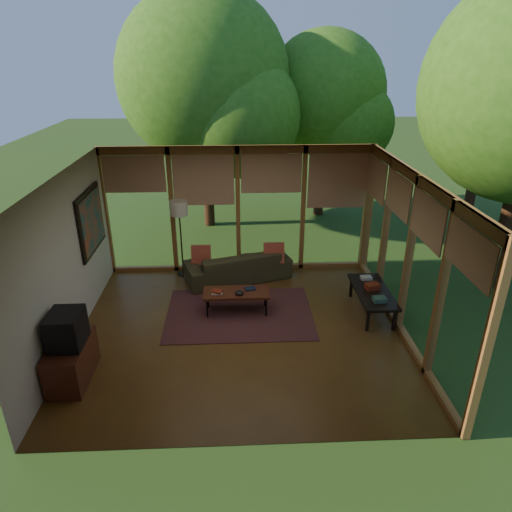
{
  "coord_description": "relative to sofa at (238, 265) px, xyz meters",
  "views": [
    {
      "loc": [
        -0.05,
        -6.64,
        4.39
      ],
      "look_at": [
        0.29,
        0.7,
        1.1
      ],
      "focal_mm": 32.0,
      "sensor_mm": 36.0,
      "label": 1
    }
  ],
  "objects": [
    {
      "name": "console_book_b",
      "position": [
        2.43,
        -1.44,
        0.2
      ],
      "size": [
        0.27,
        0.22,
        0.11
      ],
      "primitive_type": "cube",
      "rotation": [
        0.0,
        0.0,
        0.23
      ],
      "color": "maroon",
      "rests_on": "side_console"
    },
    {
      "name": "rug",
      "position": [
        0.01,
        -1.43,
        -0.31
      ],
      "size": [
        2.65,
        1.87,
        0.01
      ],
      "primitive_type": "cube",
      "color": "maroon",
      "rests_on": "floor"
    },
    {
      "name": "media_cabinet",
      "position": [
        -2.44,
        -3.12,
        -0.01
      ],
      "size": [
        0.5,
        1.0,
        0.6
      ],
      "primitive_type": "cube",
      "color": "#562517",
      "rests_on": "floor"
    },
    {
      "name": "tree_nw",
      "position": [
        -0.75,
        3.46,
        3.47
      ],
      "size": [
        4.27,
        4.27,
        5.93
      ],
      "color": "#3A2115",
      "rests_on": "ground"
    },
    {
      "name": "ceiling",
      "position": [
        0.03,
        -2.0,
        2.39
      ],
      "size": [
        5.5,
        5.5,
        0.0
      ],
      "primitive_type": "plane",
      "rotation": [
        3.14,
        0.0,
        0.0
      ],
      "color": "silver",
      "rests_on": "ground"
    },
    {
      "name": "wall_front",
      "position": [
        0.03,
        -4.5,
        1.04
      ],
      "size": [
        5.5,
        0.04,
        2.7
      ],
      "primitive_type": "cube",
      "color": "silver",
      "rests_on": "ground"
    },
    {
      "name": "tree_far",
      "position": [
        6.6,
        3.47,
        3.07
      ],
      "size": [
        3.0,
        3.0,
        4.9
      ],
      "color": "#3A2115",
      "rests_on": "ground"
    },
    {
      "name": "sofa",
      "position": [
        0.0,
        0.0,
        0.0
      ],
      "size": [
        2.31,
        1.46,
        0.63
      ],
      "primitive_type": "imported",
      "rotation": [
        0.0,
        0.0,
        3.45
      ],
      "color": "#3D371E",
      "rests_on": "floor"
    },
    {
      "name": "side_console",
      "position": [
        2.43,
        -1.49,
        0.1
      ],
      "size": [
        0.6,
        1.4,
        0.46
      ],
      "color": "black",
      "rests_on": "floor"
    },
    {
      "name": "floor",
      "position": [
        0.03,
        -2.0,
        -0.31
      ],
      "size": [
        5.5,
        5.5,
        0.0
      ],
      "primitive_type": "plane",
      "color": "brown",
      "rests_on": "ground"
    },
    {
      "name": "pillow_right",
      "position": [
        0.75,
        -0.05,
        0.28
      ],
      "size": [
        0.42,
        0.22,
        0.44
      ],
      "primitive_type": "cube",
      "rotation": [
        -0.21,
        0.0,
        0.0
      ],
      "color": "maroon",
      "rests_on": "sofa"
    },
    {
      "name": "ct_bowl",
      "position": [
        0.01,
        -1.46,
        0.15
      ],
      "size": [
        0.16,
        0.16,
        0.07
      ],
      "primitive_type": "ellipsoid",
      "color": "black",
      "rests_on": "coffee_table"
    },
    {
      "name": "exterior_lawn",
      "position": [
        8.03,
        6.0,
        -0.32
      ],
      "size": [
        40.0,
        40.0,
        0.0
      ],
      "primitive_type": "plane",
      "color": "#2B4B1C",
      "rests_on": "ground"
    },
    {
      "name": "console_book_c",
      "position": [
        2.43,
        -1.04,
        0.17
      ],
      "size": [
        0.21,
        0.16,
        0.06
      ],
      "primitive_type": "cube",
      "rotation": [
        0.0,
        0.0,
        0.04
      ],
      "color": "beige",
      "rests_on": "side_console"
    },
    {
      "name": "wall_left",
      "position": [
        -2.72,
        -2.0,
        1.04
      ],
      "size": [
        0.04,
        5.0,
        2.7
      ],
      "primitive_type": "cube",
      "color": "silver",
      "rests_on": "ground"
    },
    {
      "name": "television",
      "position": [
        -2.42,
        -3.12,
        0.54
      ],
      "size": [
        0.45,
        0.55,
        0.5
      ],
      "primitive_type": "cube",
      "color": "black",
      "rests_on": "media_cabinet"
    },
    {
      "name": "coffee_table",
      "position": [
        -0.04,
        -1.36,
        0.08
      ],
      "size": [
        1.2,
        0.5,
        0.43
      ],
      "color": "#562517",
      "rests_on": "floor"
    },
    {
      "name": "ct_book_side",
      "position": [
        0.21,
        -1.28,
        0.12
      ],
      "size": [
        0.22,
        0.19,
        0.03
      ],
      "primitive_type": "cube",
      "rotation": [
        0.0,
        0.0,
        0.29
      ],
      "color": "black",
      "rests_on": "coffee_table"
    },
    {
      "name": "tree_ne",
      "position": [
        2.42,
        4.22,
        3.04
      ],
      "size": [
        3.27,
        3.27,
        5.0
      ],
      "color": "#3A2115",
      "rests_on": "ground"
    },
    {
      "name": "floor_lamp",
      "position": [
        -1.18,
        0.26,
        1.09
      ],
      "size": [
        0.36,
        0.36,
        1.65
      ],
      "color": "black",
      "rests_on": "floor"
    },
    {
      "name": "ct_book_upper",
      "position": [
        -0.39,
        -1.41,
        0.16
      ],
      "size": [
        0.22,
        0.2,
        0.03
      ],
      "primitive_type": "cube",
      "rotation": [
        0.0,
        0.0,
        -0.39
      ],
      "color": "maroon",
      "rests_on": "coffee_table"
    },
    {
      "name": "console_book_a",
      "position": [
        2.43,
        -1.89,
        0.18
      ],
      "size": [
        0.23,
        0.17,
        0.08
      ],
      "primitive_type": "cube",
      "rotation": [
        0.0,
        0.0,
        0.05
      ],
      "color": "#345B49",
      "rests_on": "side_console"
    },
    {
      "name": "window_wall_right",
      "position": [
        2.78,
        -2.0,
        1.04
      ],
      "size": [
        0.12,
        5.0,
        2.7
      ],
      "primitive_type": "cube",
      "color": "#9A6230",
      "rests_on": "ground"
    },
    {
      "name": "ct_book_lower",
      "position": [
        -0.39,
        -1.41,
        0.13
      ],
      "size": [
        0.2,
        0.15,
        0.03
      ],
      "primitive_type": "cube",
      "rotation": [
        0.0,
        0.0,
        -0.04
      ],
      "color": "beige",
      "rests_on": "coffee_table"
    },
    {
      "name": "pillow_left",
      "position": [
        -0.75,
        -0.05,
        0.26
      ],
      "size": [
        0.4,
        0.21,
        0.41
      ],
      "primitive_type": "cube",
      "rotation": [
        -0.21,
        0.0,
        0.0
      ],
      "color": "maroon",
      "rests_on": "sofa"
    },
    {
      "name": "window_wall_back",
      "position": [
        0.03,
        0.5,
        1.04
      ],
      "size": [
        5.5,
        0.12,
        2.7
      ],
      "primitive_type": "cube",
      "color": "#9A6230",
      "rests_on": "ground"
    },
    {
      "name": "wall_painting",
      "position": [
        -2.69,
        -0.6,
        1.24
      ],
      "size": [
        0.06,
        1.35,
        1.15
      ],
      "color": "black",
      "rests_on": "wall_left"
    }
  ]
}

